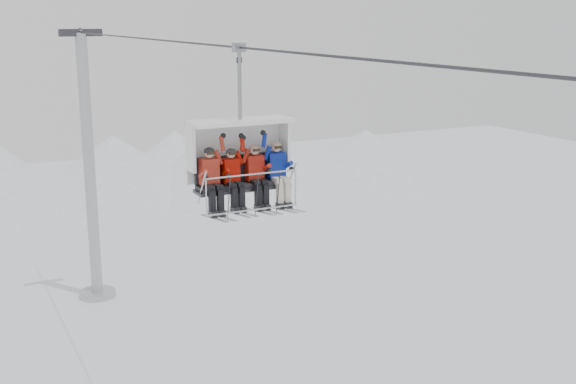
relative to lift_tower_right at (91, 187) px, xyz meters
name	(u,v)px	position (x,y,z in m)	size (l,w,h in m)	color
ridgeline	(15,173)	(-1.58, 20.05, -2.94)	(72.00, 21.00, 7.00)	white
lift_tower_right	(91,187)	(0.00, 0.00, 0.00)	(2.00, 1.80, 13.48)	#A7A9AE
haul_cable	(288,52)	(0.00, -22.00, 7.52)	(0.06, 0.06, 50.00)	#313136
chairlift_carrier	(239,153)	(0.00, -19.24, 4.94)	(2.58, 1.17, 3.98)	black
skier_far_left	(211,177)	(-0.86, -19.55, 4.46)	(0.44, 1.69, 1.73)	red
skier_center_left	(233,176)	(-0.30, -19.56, 4.43)	(0.41, 1.69, 1.63)	#B10E02
skier_center_right	(256,173)	(0.34, -19.55, 4.45)	(0.43, 1.69, 1.69)	#A71D10
skier_far_right	(278,170)	(0.93, -19.55, 4.46)	(0.44, 1.69, 1.73)	#0E2596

